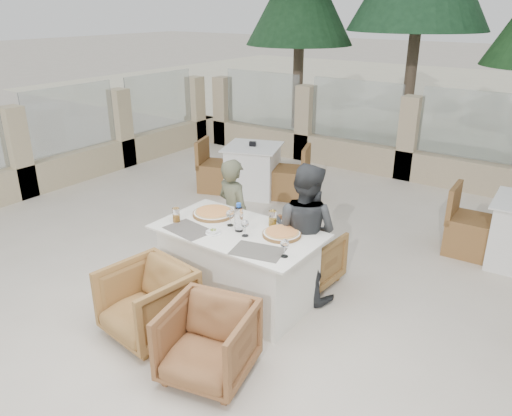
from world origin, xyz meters
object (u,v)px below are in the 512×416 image
Objects in this scene: beer_glass_left at (176,215)px; diner_left at (234,215)px; armchair_near_right at (208,342)px; wine_glass_corner at (285,247)px; armchair_far_left at (243,238)px; beer_glass_right at (273,218)px; armchair_far_right at (308,257)px; pizza_right at (282,233)px; wine_glass_near at (245,227)px; diner_right at (305,232)px; water_bottle at (239,217)px; pizza_left at (213,213)px; dining_table at (238,266)px; olive_dish at (213,231)px; wine_glass_centre at (230,217)px; armchair_near_left at (148,302)px; bg_table_a at (253,170)px.

diner_left is at bearing 77.06° from beer_glass_left.
wine_glass_corner is at bearing 64.80° from armchair_near_right.
beer_glass_right is at bearing 155.78° from armchair_far_left.
armchair_far_right is 0.93m from diner_left.
pizza_right is 0.53× the size of armchair_near_right.
wine_glass_near is at bearing 134.78° from armchair_far_left.
pizza_right is 0.33m from diner_right.
wine_glass_corner is at bearing -16.99° from water_bottle.
diner_left reaches higher than wine_glass_near.
pizza_left is at bearing 37.96° from armchair_far_right.
pizza_right is 2.53× the size of beer_glass_left.
armchair_far_left is 1.04× the size of armchair_far_right.
armchair_near_right is (0.48, -1.02, -0.07)m from dining_table.
olive_dish is 0.79m from diner_left.
armchair_near_right is at bearing 135.14° from diner_left.
dining_table is 2.42× the size of armchair_far_left.
dining_table is 8.70× the size of wine_glass_corner.
wine_glass_corner is 0.27× the size of armchair_near_right.
wine_glass_centre is 0.29× the size of armchair_far_right.
dining_table is 0.61m from pizza_left.
diner_left reaches higher than wine_glass_centre.
olive_dish is 1.04m from armchair_far_left.
diner_right is (0.34, 0.52, -0.16)m from wine_glass_near.
diner_right is (0.27, 0.17, -0.14)m from beer_glass_right.
beer_glass_right is at bearing 71.06° from armchair_far_right.
pizza_left is at bearing 107.94° from diner_left.
beer_glass_left reaches higher than armchair_far_left.
dining_table is 0.53m from water_bottle.
olive_dish is 0.88m from armchair_near_left.
dining_table is 1.26× the size of diner_left.
water_bottle reaches higher than pizza_left.
wine_glass_centre is 0.11× the size of bg_table_a.
wine_glass_centre is at bearing -19.29° from pizza_left.
wine_glass_near is 1.28× the size of beer_glass_left.
armchair_far_left reaches higher than armchair_far_right.
beer_glass_left is at bearing -161.96° from pizza_right.
dining_table is at bearing 41.15° from diner_right.
beer_glass_right reaches higher than beer_glass_left.
armchair_far_left is (-0.66, 0.39, -0.55)m from beer_glass_right.
pizza_right is 1.98× the size of wine_glass_centre.
bg_table_a reaches higher than armchair_near_right.
diner_left is at bearing 102.96° from armchair_near_left.
olive_dish is (-0.36, -0.48, -0.06)m from beer_glass_right.
beer_glass_left is 0.96m from beer_glass_right.
bg_table_a is at bearing 129.58° from beer_glass_right.
diner_left is at bearing 94.05° from armchair_far_left.
beer_glass_right is (0.34, 0.24, -0.01)m from wine_glass_centre.
wine_glass_centre is 0.91m from armchair_far_left.
wine_glass_near is 0.86m from diner_left.
pizza_left is at bearing 98.63° from armchair_far_left.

